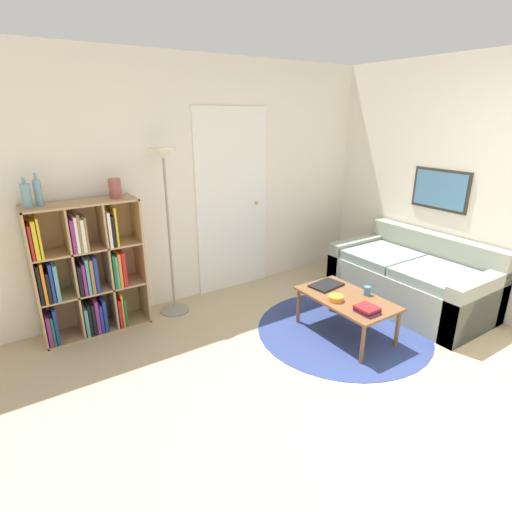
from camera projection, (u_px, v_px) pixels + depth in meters
ground_plane at (411, 430)px, 2.71m from camera, size 14.00×14.00×0.00m
wall_back at (214, 183)px, 4.47m from camera, size 7.08×0.11×2.60m
wall_right at (437, 183)px, 4.43m from camera, size 0.08×5.77×2.60m
rug at (343, 329)px, 3.96m from camera, size 1.69×1.69×0.01m
bookshelf at (86, 272)px, 3.75m from camera, size 0.97×0.34×1.28m
floor_lamp at (165, 186)px, 3.89m from camera, size 0.31×0.31×1.72m
couch at (413, 280)px, 4.42m from camera, size 0.91×1.65×0.77m
coffee_table at (346, 301)px, 3.76m from camera, size 0.53×0.93×0.39m
laptop at (326, 285)px, 3.99m from camera, size 0.34×0.26×0.02m
bowl at (336, 298)px, 3.67m from camera, size 0.14×0.14×0.05m
book_stack_on_table at (367, 309)px, 3.45m from camera, size 0.17×0.18×0.06m
cup at (367, 291)px, 3.78m from camera, size 0.07×0.07×0.09m
bottle_left at (26, 196)px, 3.29m from camera, size 0.08×0.08×0.25m
bottle_middle at (38, 192)px, 3.35m from camera, size 0.06×0.06×0.28m
vase_on_shelf at (115, 188)px, 3.68m from camera, size 0.11×0.11×0.18m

